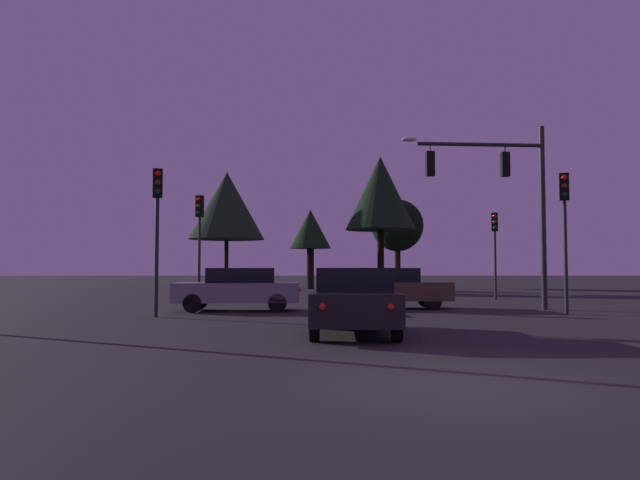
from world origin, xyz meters
The scene contains 13 objects.
ground_plane centered at (0.00, 24.50, 0.00)m, with size 168.00×168.00×0.00m, color #262326.
traffic_signal_mast_arm centered at (5.12, 13.36, 4.53)m, with size 5.34×0.57×6.75m.
traffic_light_corner_left centered at (-6.75, 10.41, 3.25)m, with size 0.35×0.38×4.61m.
traffic_light_corner_right centered at (6.42, 11.31, 3.29)m, with size 0.37×0.39×4.66m.
traffic_light_median centered at (7.00, 20.28, 2.99)m, with size 0.36×0.38×4.21m.
traffic_light_far_side centered at (-6.62, 16.52, 3.21)m, with size 0.34×0.37×4.55m.
car_nearside_lane centered at (-1.01, 5.75, 0.80)m, with size 2.08×4.22×1.52m.
car_crossing_left centered at (0.92, 14.13, 0.80)m, with size 4.71×2.02×1.52m.
car_crossing_right centered at (-4.56, 13.04, 0.80)m, with size 4.50×2.04×1.52m.
tree_behind_sign centered at (2.45, 28.50, 6.23)m, with size 4.42×4.42×8.60m.
tree_left_far centered at (-1.96, 34.14, 4.27)m, with size 2.98×2.98×5.78m.
tree_center_horizon centered at (-7.74, 32.11, 5.82)m, with size 5.20×5.20×8.16m.
tree_right_cluster centered at (4.93, 37.71, 4.86)m, with size 4.11×4.11×6.95m.
Camera 1 is at (-2.02, -7.42, 1.51)m, focal length 32.22 mm.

